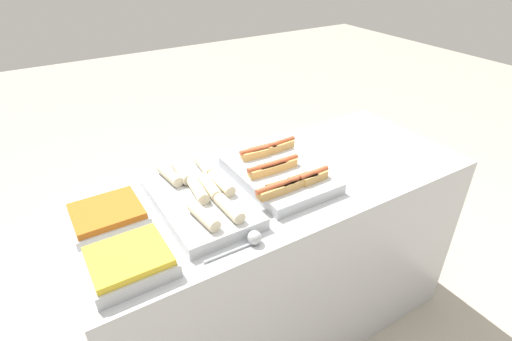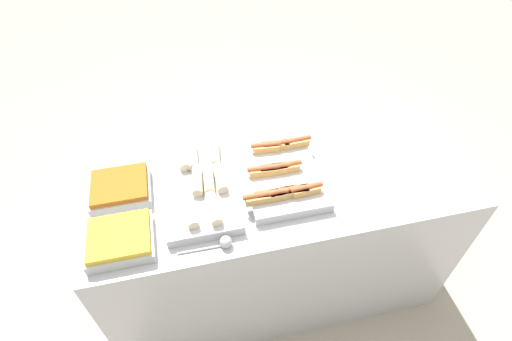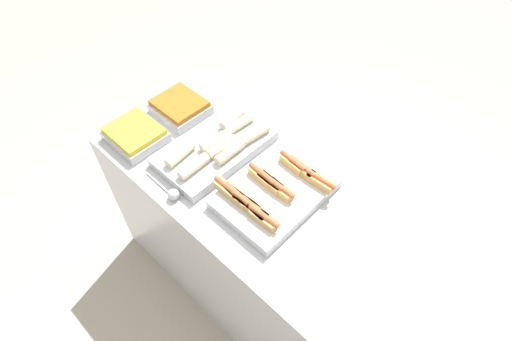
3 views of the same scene
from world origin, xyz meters
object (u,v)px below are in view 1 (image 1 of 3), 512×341
object	(u,v)px
tray_hotdogs	(278,173)
tray_side_front	(130,262)
tray_wraps	(199,197)
tray_side_back	(108,217)
serving_spoon_near	(251,239)

from	to	relation	value
tray_hotdogs	tray_side_front	world-z (taller)	tray_hotdogs
tray_wraps	tray_side_back	xyz separation A→B (m)	(-0.34, 0.06, -0.00)
tray_wraps	serving_spoon_near	bearing A→B (deg)	-80.19
tray_side_back	tray_wraps	bearing A→B (deg)	-10.34
serving_spoon_near	tray_side_back	bearing A→B (deg)	136.69
tray_side_front	serving_spoon_near	distance (m)	0.41
tray_wraps	tray_side_front	distance (m)	0.40
tray_side_front	tray_side_back	distance (m)	0.28
tray_hotdogs	tray_side_back	xyz separation A→B (m)	(-0.71, 0.07, -0.00)
tray_wraps	tray_side_front	size ratio (longest dim) A/B	2.08
tray_side_front	tray_side_back	world-z (taller)	same
tray_hotdogs	serving_spoon_near	bearing A→B (deg)	-136.55
tray_side_back	tray_side_front	bearing A→B (deg)	-90.00
tray_hotdogs	serving_spoon_near	xyz separation A→B (m)	(-0.31, -0.30, -0.01)
tray_side_back	serving_spoon_near	distance (m)	0.54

